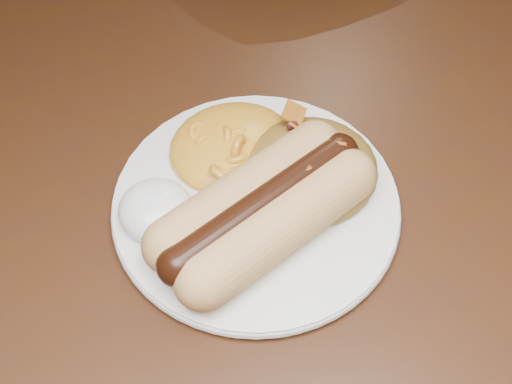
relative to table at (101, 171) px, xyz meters
name	(u,v)px	position (x,y,z in m)	size (l,w,h in m)	color
table	(101,171)	(0.00, 0.00, 0.00)	(1.60, 0.90, 0.75)	#351C09
plate	(256,205)	(0.09, -0.15, 0.10)	(0.20, 0.20, 0.01)	white
hotdog	(263,209)	(0.09, -0.17, 0.12)	(0.14, 0.11, 0.04)	#E0BA5C
mac_and_cheese	(232,135)	(0.09, -0.10, 0.12)	(0.10, 0.09, 0.04)	orange
sour_cream	(154,204)	(0.02, -0.14, 0.12)	(0.05, 0.05, 0.03)	white
taco_salad	(309,161)	(0.13, -0.15, 0.12)	(0.10, 0.10, 0.04)	#AE4825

